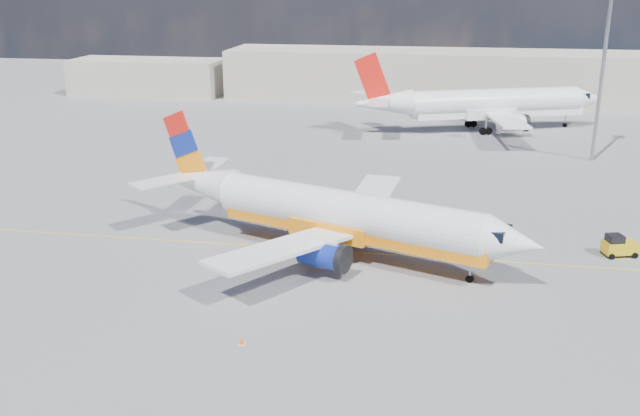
% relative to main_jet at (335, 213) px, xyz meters
% --- Properties ---
extents(ground, '(240.00, 240.00, 0.00)m').
position_rel_main_jet_xyz_m(ground, '(1.13, -2.51, -3.19)').
color(ground, slate).
rests_on(ground, ground).
extents(taxi_line, '(70.00, 0.15, 0.01)m').
position_rel_main_jet_xyz_m(taxi_line, '(1.13, 0.49, -3.18)').
color(taxi_line, yellow).
rests_on(taxi_line, ground).
extents(terminal_main, '(70.00, 14.00, 8.00)m').
position_rel_main_jet_xyz_m(terminal_main, '(6.13, 72.49, 0.81)').
color(terminal_main, beige).
rests_on(terminal_main, ground).
extents(terminal_annex, '(26.00, 10.00, 6.00)m').
position_rel_main_jet_xyz_m(terminal_annex, '(-43.87, 69.49, -0.19)').
color(terminal_annex, beige).
rests_on(terminal_annex, ground).
extents(main_jet, '(31.34, 23.73, 9.56)m').
position_rel_main_jet_xyz_m(main_jet, '(0.00, 0.00, 0.00)').
color(main_jet, white).
rests_on(main_jet, ground).
extents(second_jet, '(34.97, 26.47, 10.67)m').
position_rel_main_jet_xyz_m(second_jet, '(13.10, 47.57, 0.37)').
color(second_jet, white).
rests_on(second_jet, ground).
extents(gse_tug, '(2.61, 2.03, 1.67)m').
position_rel_main_jet_xyz_m(gse_tug, '(20.75, 3.17, -2.40)').
color(gse_tug, black).
rests_on(gse_tug, ground).
extents(traffic_cone, '(0.34, 0.34, 0.48)m').
position_rel_main_jet_xyz_m(traffic_cone, '(-3.11, -14.57, -2.95)').
color(traffic_cone, white).
rests_on(traffic_cone, ground).
extents(floodlight_mast, '(1.49, 1.49, 20.36)m').
position_rel_main_jet_xyz_m(floodlight_mast, '(24.22, 32.95, 9.02)').
color(floodlight_mast, '#9B9CA3').
rests_on(floodlight_mast, ground).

